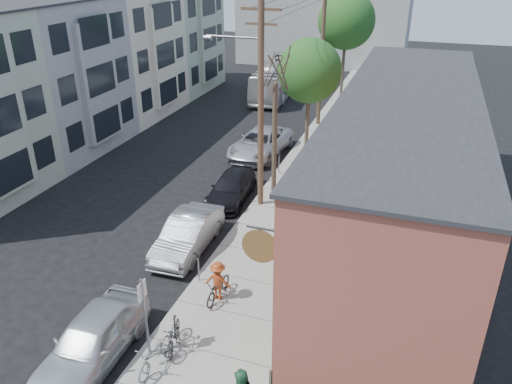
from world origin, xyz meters
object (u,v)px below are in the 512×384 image
(tree_leafy_mid, at_px, (310,71))
(patron_grey, at_px, (278,293))
(parking_meter_far, at_px, (279,159))
(parked_bike_a, at_px, (174,335))
(patio_chair_b, at_px, (284,327))
(bus, at_px, (277,79))
(parking_meter_near, at_px, (198,262))
(utility_pole_near, at_px, (260,101))
(tree_bare, at_px, (274,142))
(patio_chair_a, at_px, (285,313))
(car_2, at_px, (231,188))
(parked_bike_b, at_px, (155,354))
(car_1, at_px, (188,234))
(car_3, at_px, (260,143))
(tree_leafy_far, at_px, (346,21))
(cyclist, at_px, (218,281))
(car_0, at_px, (92,339))
(sign_post, at_px, (144,310))

(tree_leafy_mid, distance_m, patron_grey, 16.77)
(parking_meter_far, relative_size, parked_bike_a, 0.74)
(patio_chair_b, bearing_deg, bus, 122.47)
(patron_grey, height_order, parked_bike_a, patron_grey)
(parking_meter_far, bearing_deg, parking_meter_near, -90.00)
(utility_pole_near, relative_size, tree_bare, 1.71)
(parking_meter_near, distance_m, parked_bike_a, 3.61)
(parked_bike_a, bearing_deg, utility_pole_near, 77.70)
(patio_chair_a, bearing_deg, patio_chair_b, -98.55)
(tree_leafy_mid, distance_m, car_2, 9.34)
(parking_meter_far, distance_m, parked_bike_b, 15.24)
(utility_pole_near, distance_m, patio_chair_b, 10.78)
(tree_leafy_mid, relative_size, car_1, 1.47)
(car_3, bearing_deg, patio_chair_b, -63.24)
(utility_pole_near, distance_m, tree_leafy_far, 20.74)
(parking_meter_far, height_order, cyclist, cyclist)
(cyclist, bearing_deg, patio_chair_b, 158.19)
(car_0, bearing_deg, parked_bike_a, 25.29)
(patio_chair_a, distance_m, car_1, 6.24)
(patio_chair_a, distance_m, parked_bike_b, 4.49)
(car_3, bearing_deg, cyclist, -71.90)
(parking_meter_near, xyz_separation_m, parking_meter_far, (0.00, 10.79, 0.00))
(tree_leafy_far, relative_size, patio_chair_b, 9.75)
(patio_chair_a, height_order, bus, bus)
(parking_meter_near, height_order, cyclist, cyclist)
(car_0, bearing_deg, bus, 94.46)
(parking_meter_far, relative_size, car_1, 0.27)
(sign_post, relative_size, parked_bike_b, 1.52)
(tree_bare, distance_m, parked_bike_a, 11.75)
(tree_leafy_mid, bearing_deg, car_2, -104.06)
(tree_bare, bearing_deg, tree_leafy_mid, 90.00)
(tree_bare, distance_m, car_0, 12.99)
(bus, bearing_deg, sign_post, -84.31)
(patio_chair_b, bearing_deg, tree_bare, 124.24)
(tree_bare, relative_size, cyclist, 3.86)
(utility_pole_near, xyz_separation_m, tree_leafy_far, (0.41, 20.71, 1.03))
(car_1, bearing_deg, patron_grey, -33.35)
(cyclist, height_order, car_2, cyclist)
(car_0, bearing_deg, car_3, 89.79)
(cyclist, height_order, parked_bike_b, cyclist)
(sign_post, height_order, car_0, sign_post)
(parked_bike_b, bearing_deg, sign_post, 137.96)
(parked_bike_b, height_order, bus, bus)
(tree_leafy_mid, distance_m, bus, 13.83)
(tree_leafy_mid, xyz_separation_m, patron_grey, (2.88, -16.04, -3.98))
(sign_post, relative_size, parking_meter_far, 2.26)
(tree_bare, height_order, bus, tree_bare)
(parked_bike_a, relative_size, car_0, 0.36)
(patio_chair_b, distance_m, car_2, 10.58)
(car_0, distance_m, car_2, 11.77)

